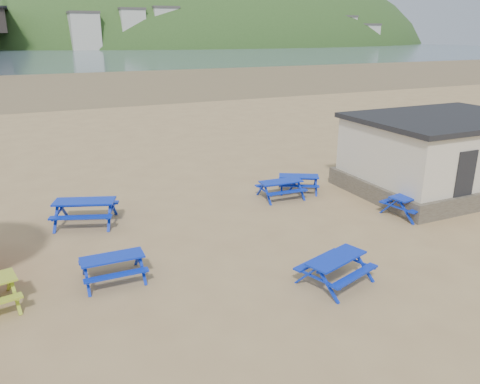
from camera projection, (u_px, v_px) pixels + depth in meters
name	position (u px, v px, depth m)	size (l,w,h in m)	color
ground	(220.00, 241.00, 15.13)	(400.00, 400.00, 0.00)	tan
wet_sand	(64.00, 82.00, 62.41)	(400.00, 400.00, 0.00)	olive
sea	(33.00, 51.00, 161.26)	(400.00, 400.00, 0.00)	#4D606E
picnic_table_blue_a	(86.00, 212.00, 16.34)	(2.51, 2.27, 0.86)	#0022B2
picnic_table_blue_b	(299.00, 183.00, 19.73)	(2.08, 1.96, 0.69)	#0022B2
picnic_table_blue_c	(281.00, 189.00, 18.93)	(1.79, 1.48, 0.72)	#0022B2
picnic_table_blue_d	(113.00, 268.00, 12.64)	(1.68, 1.36, 0.70)	#0022B2
picnic_table_blue_e	(336.00, 270.00, 12.49)	(2.16, 1.93, 0.76)	#0022B2
picnic_table_blue_f	(411.00, 204.00, 17.24)	(2.08, 1.80, 0.77)	#0022B2
amenity_block	(441.00, 153.00, 19.62)	(7.40, 5.40, 3.15)	#665B4C
headland_town	(213.00, 64.00, 251.29)	(264.00, 144.00, 108.00)	#2D4C1E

